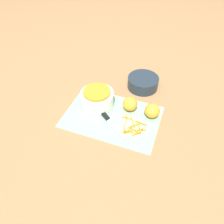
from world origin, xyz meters
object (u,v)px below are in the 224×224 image
orange_left (130,104)px  orange_right (152,111)px  bowl_speckled (97,98)px  bowl_dark (143,82)px  knife (105,115)px

orange_left → orange_right: bearing=-4.1°
bowl_speckled → bowl_dark: size_ratio=0.98×
bowl_dark → orange_right: size_ratio=2.32×
bowl_dark → orange_left: size_ratio=2.35×
bowl_speckled → bowl_dark: (0.18, 0.23, -0.02)m
bowl_dark → orange_right: (0.10, -0.22, 0.01)m
bowl_speckled → orange_right: (0.29, 0.01, -0.01)m
bowl_speckled → knife: size_ratio=0.78×
orange_left → orange_right: same height
bowl_speckled → orange_right: bowl_speckled is taller
orange_left → knife: bearing=-138.0°
bowl_speckled → bowl_dark: bearing=51.5°
bowl_dark → bowl_speckled: bearing=-128.5°
bowl_dark → orange_left: (-0.01, -0.21, 0.01)m
orange_left → orange_right: (0.12, -0.01, 0.00)m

